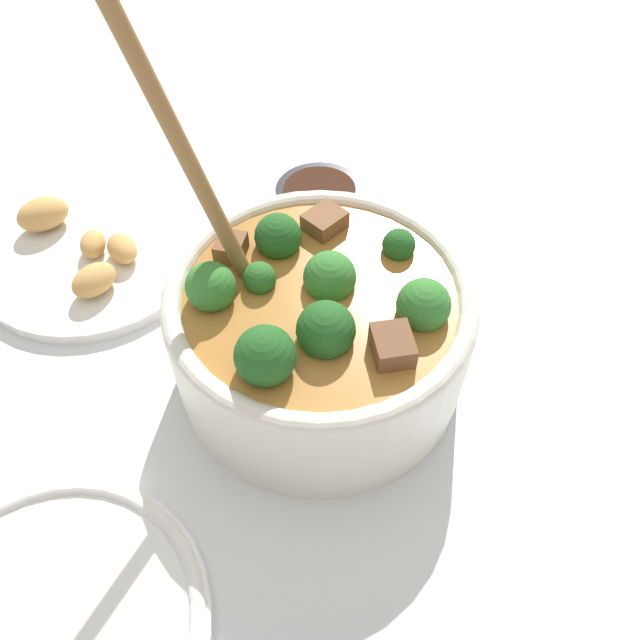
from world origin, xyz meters
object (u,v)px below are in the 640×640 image
stew_bowl (319,325)px  empty_plate (44,635)px  food_plate (92,250)px  condiment_bowl (319,200)px

stew_bowl → empty_plate: bearing=118.3°
stew_bowl → food_plate: 0.27m
empty_plate → condiment_bowl: bearing=-44.9°
stew_bowl → condiment_bowl: stew_bowl is taller
empty_plate → food_plate: size_ratio=0.95×
stew_bowl → food_plate: bearing=36.6°
empty_plate → food_plate: 0.35m
condiment_bowl → empty_plate: (-0.32, 0.32, -0.01)m
condiment_bowl → food_plate: 0.24m
condiment_bowl → empty_plate: bearing=135.1°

